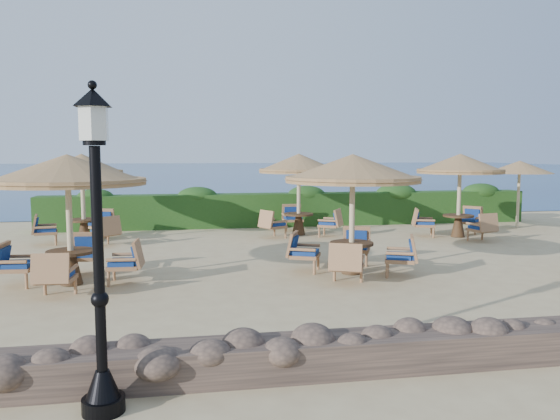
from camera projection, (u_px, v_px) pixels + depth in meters
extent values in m
plane|color=tan|center=(352.00, 264.00, 13.15)|extent=(120.00, 120.00, 0.00)
plane|color=navy|center=(211.00, 171.00, 81.72)|extent=(160.00, 160.00, 0.00)
cube|color=#193D13|center=(293.00, 209.00, 20.14)|extent=(18.00, 0.90, 1.20)
cube|color=brown|center=(496.00, 344.00, 7.05)|extent=(15.00, 0.65, 0.44)
cylinder|color=black|center=(104.00, 405.00, 5.65)|extent=(0.44, 0.44, 0.16)
cone|color=black|center=(103.00, 384.00, 5.63)|extent=(0.36, 0.36, 0.30)
cylinder|color=black|center=(99.00, 265.00, 5.50)|extent=(0.11, 0.11, 2.40)
cylinder|color=silver|center=(94.00, 122.00, 5.35)|extent=(0.30, 0.30, 0.36)
cone|color=black|center=(93.00, 97.00, 5.33)|extent=(0.40, 0.40, 0.18)
cylinder|color=beige|center=(518.00, 197.00, 19.46)|extent=(0.10, 0.10, 2.20)
cone|color=brown|center=(520.00, 167.00, 19.35)|extent=(2.30, 2.30, 0.45)
cylinder|color=beige|center=(70.00, 226.00, 11.02)|extent=(0.12, 0.12, 2.40)
cone|color=brown|center=(67.00, 168.00, 10.89)|extent=(3.13, 3.13, 0.55)
cylinder|color=brown|center=(68.00, 182.00, 10.92)|extent=(3.06, 3.06, 0.14)
cylinder|color=#472E19|center=(71.00, 252.00, 11.07)|extent=(0.96, 0.96, 0.06)
cone|color=#472E19|center=(71.00, 269.00, 11.11)|extent=(0.44, 0.44, 0.64)
cylinder|color=beige|center=(352.00, 220.00, 12.04)|extent=(0.12, 0.12, 2.40)
cone|color=brown|center=(353.00, 167.00, 11.91)|extent=(3.01, 3.01, 0.55)
cylinder|color=brown|center=(353.00, 179.00, 11.94)|extent=(2.95, 2.95, 0.14)
cylinder|color=#472E19|center=(352.00, 243.00, 12.09)|extent=(0.96, 0.96, 0.06)
cone|color=#472E19|center=(351.00, 259.00, 12.13)|extent=(0.44, 0.44, 0.64)
cylinder|color=beige|center=(83.00, 203.00, 16.22)|extent=(0.12, 0.12, 2.40)
cone|color=brown|center=(82.00, 163.00, 16.10)|extent=(2.40, 2.40, 0.55)
cylinder|color=brown|center=(82.00, 173.00, 16.13)|extent=(2.35, 2.35, 0.14)
cylinder|color=#472E19|center=(84.00, 220.00, 16.28)|extent=(0.96, 0.96, 0.06)
cone|color=#472E19|center=(84.00, 232.00, 16.31)|extent=(0.44, 0.44, 0.64)
cylinder|color=beige|center=(299.00, 198.00, 17.78)|extent=(0.12, 0.12, 2.40)
cone|color=brown|center=(299.00, 162.00, 17.66)|extent=(2.63, 2.63, 0.55)
cylinder|color=brown|center=(299.00, 171.00, 17.69)|extent=(2.58, 2.58, 0.14)
cylinder|color=#472E19|center=(299.00, 214.00, 17.84)|extent=(0.96, 0.96, 0.06)
cone|color=#472E19|center=(299.00, 225.00, 17.87)|extent=(0.44, 0.44, 0.64)
cylinder|color=beige|center=(459.00, 200.00, 17.33)|extent=(0.12, 0.12, 2.40)
cone|color=brown|center=(460.00, 162.00, 17.21)|extent=(2.73, 2.73, 0.55)
cylinder|color=brown|center=(460.00, 171.00, 17.24)|extent=(2.67, 2.67, 0.14)
cylinder|color=#472E19|center=(458.00, 216.00, 17.39)|extent=(0.96, 0.96, 0.06)
cone|color=#472E19|center=(458.00, 227.00, 17.43)|extent=(0.44, 0.44, 0.64)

